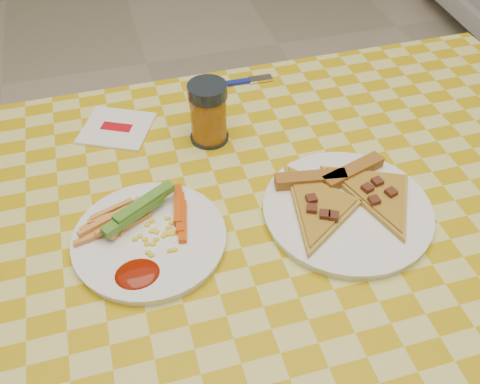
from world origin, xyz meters
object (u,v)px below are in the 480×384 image
table (265,254)px  plate_right (347,211)px  drink_glass (208,113)px  plate_left (150,240)px

table → plate_right: bearing=-6.3°
plate_right → drink_glass: 0.30m
plate_left → plate_right: size_ratio=0.87×
plate_left → table: bearing=-4.1°
table → plate_left: bearing=175.9°
table → plate_left: plate_left is taller
plate_left → plate_right: 0.31m
table → drink_glass: (-0.04, 0.23, 0.13)m
plate_right → drink_glass: (-0.16, 0.24, 0.05)m
plate_right → plate_left: bearing=175.0°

